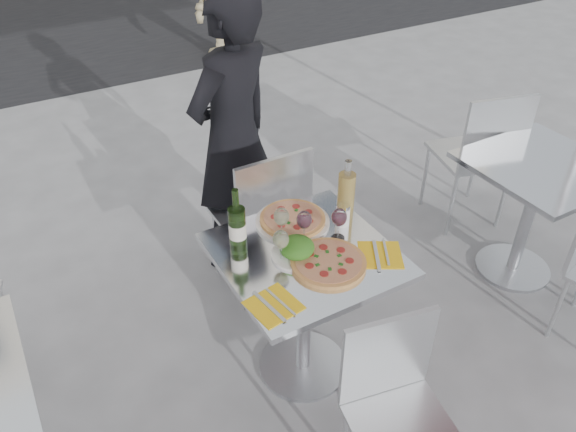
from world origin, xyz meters
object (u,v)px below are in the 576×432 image
pizza_near (328,262)px  salad_plate (297,249)px  wineglass_white_b (281,218)px  sugar_shaker (343,215)px  side_table_right (534,196)px  wineglass_red_b (339,218)px  pizza_far (293,220)px  main_table (305,289)px  napkin_right (380,254)px  side_chair_rfar (481,149)px  carafe (346,194)px  chair_far (265,212)px  chair_near (396,400)px  napkin_left (273,305)px  wineglass_white_a (281,240)px  woman_diner (233,138)px  wine_bottle (237,226)px  wineglass_red_a (304,221)px

pizza_near → salad_plate: 0.15m
wineglass_white_b → sugar_shaker: bearing=-9.9°
side_table_right → wineglass_red_b: 1.36m
pizza_far → wineglass_red_b: 0.25m
main_table → napkin_right: (0.27, -0.17, 0.21)m
main_table → pizza_far: 0.32m
sugar_shaker → pizza_far: bearing=147.3°
main_table → side_chair_rfar: size_ratio=0.78×
carafe → pizza_far: bearing=164.6°
chair_far → chair_near: bearing=85.3°
chair_far → wineglass_red_b: (0.06, -0.58, 0.30)m
wineglass_white_b → napkin_left: wineglass_white_b is taller
wineglass_white_a → napkin_left: bearing=-125.6°
napkin_right → chair_near: bearing=-88.4°
salad_plate → napkin_right: salad_plate is taller
woman_diner → side_chair_rfar: bearing=139.9°
main_table → chair_far: size_ratio=0.80×
napkin_left → carafe: bearing=23.0°
woman_diner → sugar_shaker: 0.87m
pizza_near → wine_bottle: (-0.27, 0.29, 0.10)m
wineglass_white_a → wineglass_red_b: same height
chair_far → napkin_left: 0.91m
pizza_far → wine_bottle: 0.31m
woman_diner → napkin_left: bearing=48.7°
salad_plate → woman_diner: bearing=80.9°
woman_diner → napkin_right: 1.14m
woman_diner → sugar_shaker: size_ratio=15.56×
woman_diner → wineglass_white_b: 0.82m
sugar_shaker → side_chair_rfar: bearing=16.9°
side_chair_rfar → wineglass_white_a: size_ratio=6.13×
pizza_far → wineglass_red_a: size_ratio=2.17×
wineglass_red_b → napkin_right: bearing=-63.7°
side_chair_rfar → napkin_left: size_ratio=4.70×
side_table_right → pizza_near: pizza_near is taller
chair_far → wineglass_white_b: size_ratio=5.98×
pizza_near → chair_far: bearing=84.4°
side_chair_rfar → napkin_right: 1.49m
chair_near → woman_diner: (0.10, 1.60, 0.34)m
napkin_left → napkin_right: 0.54m
main_table → sugar_shaker: sugar_shaker is taller
woman_diner → wine_bottle: woman_diner is taller
sugar_shaker → wineglass_red_b: 0.12m
wineglass_white_a → napkin_left: 0.28m
wineglass_white_a → wineglass_red_a: size_ratio=1.00×
salad_plate → napkin_right: 0.36m
salad_plate → chair_near: bearing=-85.2°
main_table → chair_far: chair_far is taller
wine_bottle → side_chair_rfar: bearing=9.9°
chair_near → wineglass_red_a: wineglass_red_a is taller
chair_far → chair_near: chair_far is taller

